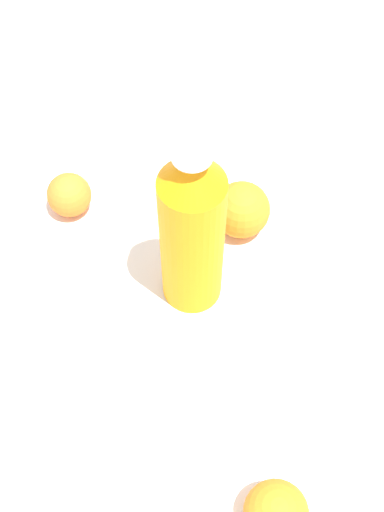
{
  "coord_description": "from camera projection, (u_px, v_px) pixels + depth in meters",
  "views": [
    {
      "loc": [
        -0.46,
        0.1,
        0.78
      ],
      "look_at": [
        -0.04,
        -0.04,
        0.08
      ],
      "focal_mm": 46.81,
      "sensor_mm": 36.0,
      "label": 1
    }
  ],
  "objects": [
    {
      "name": "orange_0",
      "position": [
        241.0,
        210.0,
        0.91
      ],
      "size": [
        0.08,
        0.08,
        0.08
      ],
      "primitive_type": "sphere",
      "color": "orange",
      "rests_on": "ground_plane"
    },
    {
      "name": "ground_plane",
      "position": [
        158.0,
        270.0,
        0.91
      ],
      "size": [
        2.4,
        2.4,
        0.0
      ],
      "primitive_type": "plane",
      "color": "silver"
    },
    {
      "name": "water_bottle",
      "position": [
        192.0,
        230.0,
        0.78
      ],
      "size": [
        0.08,
        0.08,
        0.29
      ],
      "rotation": [
        0.0,
        0.0,
        2.34
      ],
      "color": "orange",
      "rests_on": "ground_plane"
    },
    {
      "name": "orange_1",
      "position": [
        69.0,
        195.0,
        0.94
      ],
      "size": [
        0.06,
        0.06,
        0.06
      ],
      "primitive_type": "sphere",
      "color": "orange",
      "rests_on": "ground_plane"
    }
  ]
}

